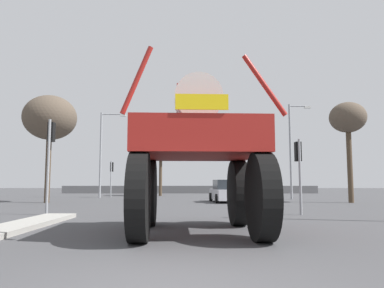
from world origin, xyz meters
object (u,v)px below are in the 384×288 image
at_px(traffic_signal_near_right, 299,160).
at_px(bare_tree_left, 50,118).
at_px(streetlight_far_left, 103,149).
at_px(streetlight_far_right, 292,146).
at_px(traffic_signal_far_left, 112,171).
at_px(bare_tree_far_center, 161,150).
at_px(bare_tree_right, 348,120).
at_px(traffic_signal_near_left, 51,145).
at_px(sedan_ahead, 226,192).
at_px(oversize_sprayer, 197,153).

relative_size(traffic_signal_near_right, bare_tree_left, 0.44).
height_order(streetlight_far_left, streetlight_far_right, streetlight_far_right).
xyz_separation_m(traffic_signal_far_left, bare_tree_far_center, (4.08, 3.56, 2.18)).
relative_size(traffic_signal_near_right, streetlight_far_right, 0.42).
bearing_deg(streetlight_far_right, bare_tree_right, -63.77).
bearing_deg(bare_tree_far_center, traffic_signal_near_right, -69.80).
xyz_separation_m(streetlight_far_right, bare_tree_left, (-17.71, -4.95, 1.39)).
bearing_deg(bare_tree_left, bare_tree_far_center, 61.42).
bearing_deg(traffic_signal_near_left, sedan_ahead, 48.82).
bearing_deg(sedan_ahead, streetlight_far_left, 48.93).
bearing_deg(oversize_sprayer, sedan_ahead, -10.90).
xyz_separation_m(traffic_signal_near_left, traffic_signal_near_right, (10.69, 0.01, -0.63)).
bearing_deg(traffic_signal_far_left, bare_tree_far_center, 41.10).
height_order(bare_tree_left, bare_tree_right, bare_tree_left).
relative_size(traffic_signal_near_right, streetlight_far_left, 0.42).
relative_size(streetlight_far_left, bare_tree_right, 1.12).
xyz_separation_m(oversize_sprayer, traffic_signal_far_left, (-7.32, 23.02, 0.18)).
bearing_deg(bare_tree_left, bare_tree_right, -0.15).
distance_m(traffic_signal_near_right, streetlight_far_left, 21.16).
relative_size(oversize_sprayer, bare_tree_far_center, 0.95).
bearing_deg(sedan_ahead, traffic_signal_far_left, 45.52).
distance_m(streetlight_far_right, bare_tree_left, 18.44).
relative_size(oversize_sprayer, traffic_signal_near_right, 1.71).
bearing_deg(bare_tree_far_center, traffic_signal_near_left, -98.17).
xyz_separation_m(traffic_signal_near_right, bare_tree_far_center, (-7.69, 20.90, 2.20)).
xyz_separation_m(traffic_signal_near_right, streetlight_far_left, (-12.50, 16.97, 1.94)).
distance_m(oversize_sprayer, streetlight_far_left, 24.12).
relative_size(oversize_sprayer, traffic_signal_far_left, 1.70).
bearing_deg(sedan_ahead, streetlight_far_right, -59.04).
distance_m(oversize_sprayer, bare_tree_far_center, 26.88).
bearing_deg(traffic_signal_near_left, streetlight_far_right, 44.40).
height_order(traffic_signal_far_left, streetlight_far_left, streetlight_far_left).
height_order(traffic_signal_far_left, bare_tree_left, bare_tree_left).
xyz_separation_m(oversize_sprayer, streetlight_far_right, (7.94, 19.55, 2.10)).
xyz_separation_m(bare_tree_left, bare_tree_right, (20.17, -0.05, -0.09)).
distance_m(streetlight_far_left, bare_tree_left, 8.34).
relative_size(streetlight_far_left, bare_tree_far_center, 1.32).
bearing_deg(traffic_signal_far_left, traffic_signal_near_right, -55.84).
height_order(traffic_signal_near_left, traffic_signal_near_right, traffic_signal_near_left).
xyz_separation_m(oversize_sprayer, bare_tree_left, (-9.77, 14.60, 3.50)).
xyz_separation_m(sedan_ahead, streetlight_far_right, (5.75, 4.24, 3.55)).
relative_size(sedan_ahead, bare_tree_far_center, 0.74).
bearing_deg(oversize_sprayer, traffic_signal_near_left, 45.07).
height_order(streetlight_far_right, bare_tree_far_center, streetlight_far_right).
bearing_deg(traffic_signal_far_left, streetlight_far_left, -152.69).
bearing_deg(streetlight_far_right, streetlight_far_left, 169.06).
bearing_deg(traffic_signal_near_left, bare_tree_far_center, 81.83).
xyz_separation_m(streetlight_far_left, bare_tree_far_center, (4.81, 3.93, 0.26)).
xyz_separation_m(oversize_sprayer, sedan_ahead, (2.20, 15.31, -1.45)).
height_order(traffic_signal_near_left, bare_tree_left, bare_tree_left).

